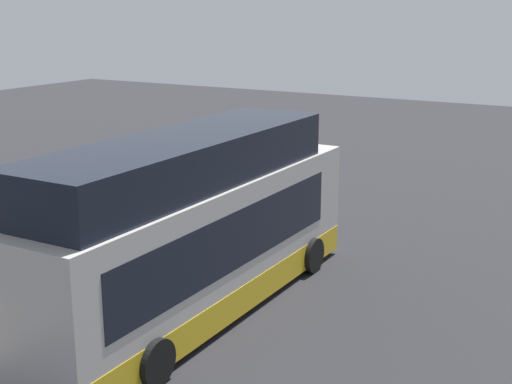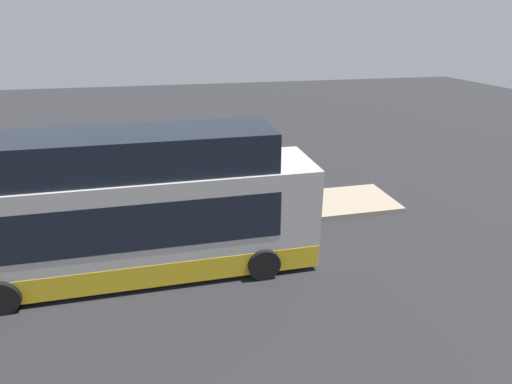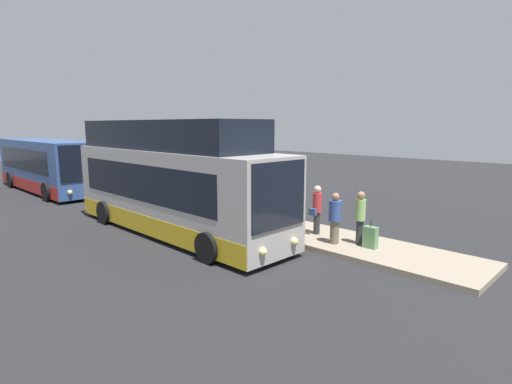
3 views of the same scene
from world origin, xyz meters
name	(u,v)px [view 2 (image 2 of 3)]	position (x,y,z in m)	size (l,w,h in m)	color
ground	(143,265)	(0.00, 0.00, 0.00)	(80.00, 80.00, 0.00)	#232326
platform	(145,221)	(0.00, 2.93, 0.09)	(20.00, 2.65, 0.17)	gray
bus_lead	(128,214)	(-0.20, -0.20, 1.89)	(10.71, 2.79, 4.25)	#B2ADA8
passenger_boarding	(288,189)	(5.36, 2.41, 1.09)	(0.58, 0.58, 1.71)	#6B604C
passenger_waiting	(256,185)	(4.24, 2.94, 1.15)	(0.33, 0.50, 1.77)	#2D2D33
passenger_with_bags	(299,181)	(6.00, 2.92, 1.16)	(0.43, 0.43, 1.77)	#2D2D33
suitcase	(311,196)	(6.46, 2.80, 0.52)	(0.44, 0.26, 0.94)	#598C59
sign_post	(55,191)	(-2.79, 2.71, 1.64)	(0.10, 0.77, 2.26)	#4C4C51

